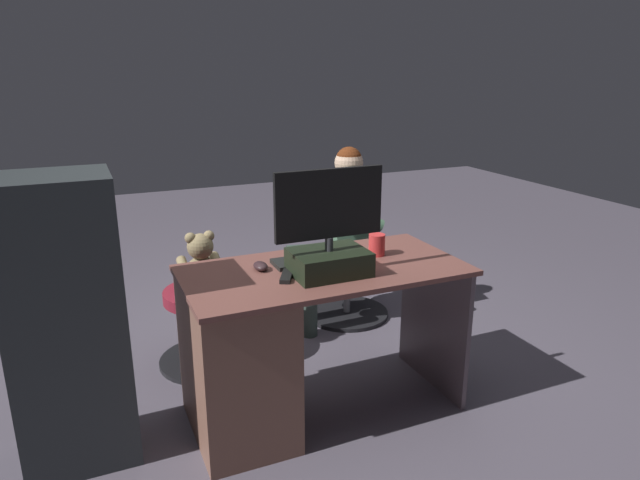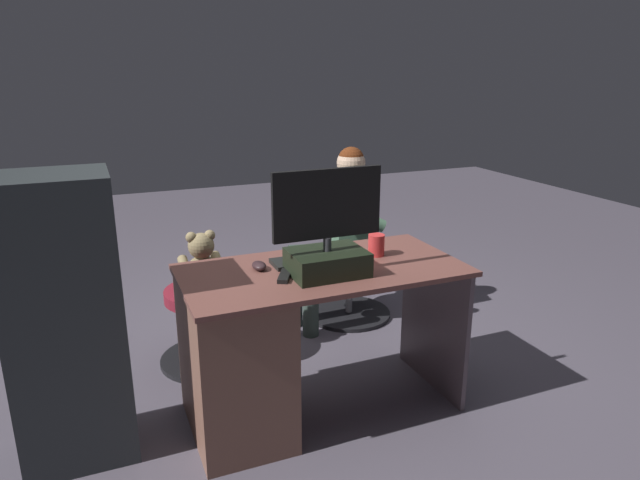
% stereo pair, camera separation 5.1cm
% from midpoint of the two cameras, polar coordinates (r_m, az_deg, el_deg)
% --- Properties ---
extents(ground_plane, '(10.00, 10.00, 0.00)m').
position_cam_midpoint_polar(ground_plane, '(3.19, -2.14, -12.74)').
color(ground_plane, '#504A56').
extents(desk, '(1.26, 0.64, 0.72)m').
position_cam_midpoint_polar(desk, '(2.59, -6.01, -10.78)').
color(desk, brown).
rests_on(desk, ground_plane).
extents(monitor, '(0.49, 0.24, 0.46)m').
position_cam_midpoint_polar(monitor, '(2.43, 1.33, -0.41)').
color(monitor, black).
rests_on(monitor, desk).
extents(keyboard, '(0.42, 0.14, 0.02)m').
position_cam_midpoint_polar(keyboard, '(2.63, 0.21, -1.94)').
color(keyboard, black).
rests_on(keyboard, desk).
extents(computer_mouse, '(0.06, 0.10, 0.04)m').
position_cam_midpoint_polar(computer_mouse, '(2.54, -5.56, -2.58)').
color(computer_mouse, '#2F1E21').
rests_on(computer_mouse, desk).
extents(cup, '(0.08, 0.08, 0.10)m').
position_cam_midpoint_polar(cup, '(2.72, 6.20, -0.50)').
color(cup, red).
rests_on(cup, desk).
extents(tv_remote, '(0.11, 0.15, 0.02)m').
position_cam_midpoint_polar(tv_remote, '(2.43, -2.96, -3.61)').
color(tv_remote, black).
rests_on(tv_remote, desk).
extents(notebook_binder, '(0.26, 0.33, 0.02)m').
position_cam_midpoint_polar(notebook_binder, '(2.56, 2.42, -2.44)').
color(notebook_binder, beige).
rests_on(notebook_binder, desk).
extents(office_chair_teddy, '(0.53, 0.53, 0.43)m').
position_cam_midpoint_polar(office_chair_teddy, '(3.21, -10.93, -7.85)').
color(office_chair_teddy, black).
rests_on(office_chair_teddy, ground_plane).
extents(teddy_bear, '(0.23, 0.23, 0.33)m').
position_cam_midpoint_polar(teddy_bear, '(3.10, -11.31, -2.30)').
color(teddy_bear, '#8D7A54').
rests_on(teddy_bear, office_chair_teddy).
extents(visitor_chair, '(0.55, 0.55, 0.43)m').
position_cam_midpoint_polar(visitor_chair, '(3.73, 3.33, -4.20)').
color(visitor_chair, black).
rests_on(visitor_chair, ground_plane).
extents(person, '(0.57, 0.55, 1.12)m').
position_cam_midpoint_polar(person, '(3.55, 2.38, 1.69)').
color(person, '#4D7457').
rests_on(person, ground_plane).
extents(equipment_rack, '(0.44, 0.36, 1.20)m').
position_cam_midpoint_polar(equipment_rack, '(2.50, -23.57, -7.60)').
color(equipment_rack, '#282E30').
rests_on(equipment_rack, ground_plane).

